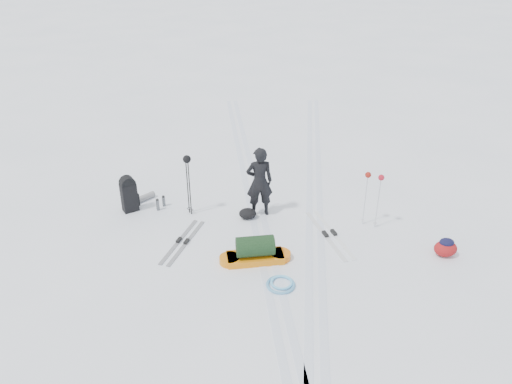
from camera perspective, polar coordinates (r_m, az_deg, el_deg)
The scene contains 14 objects.
ground at distance 10.48m, azimuth 0.66°, elevation -4.79°, with size 200.00×200.00×0.00m, color white.
snow_hill_backdrop at distance 134.86m, azimuth 26.34°, elevation -8.85°, with size 359.50×192.00×162.45m.
ski_tracks at distance 11.26m, azimuth 3.54°, elevation -2.27°, with size 3.38×17.97×0.01m.
skier at distance 10.79m, azimuth 0.39°, elevation 1.17°, with size 0.58×0.38×1.60m, color black.
pulk_sled at distance 9.58m, azimuth -0.09°, elevation -6.85°, with size 1.42×0.56×0.53m.
expedition_rucksack at distance 11.51m, azimuth -14.10°, elevation -0.20°, with size 0.68×0.88×0.85m.
ski_poles_black at distance 10.75m, azimuth -7.86°, elevation 2.91°, with size 0.17×0.18×1.42m.
ski_poles_silver at distance 10.53m, azimuth 13.32°, elevation 1.08°, with size 0.36×0.26×1.24m.
touring_skis_grey at distance 10.32m, azimuth -8.37°, elevation -5.63°, with size 0.82×1.67×0.06m.
touring_skis_white at distance 10.54m, azimuth 8.38°, elevation -4.81°, with size 0.77×1.95×0.07m.
rope_coil at distance 9.10m, azimuth 2.87°, elevation -10.43°, with size 0.54×0.54×0.06m.
small_daypack at distance 10.40m, azimuth 20.86°, elevation -5.94°, with size 0.56×0.53×0.38m.
thermos_pair at distance 11.53m, azimuth -10.84°, elevation -1.24°, with size 0.20×0.27×0.28m.
stuff_sack at distance 10.95m, azimuth -0.96°, elevation -2.48°, with size 0.46×0.40×0.24m.
Camera 1 is at (-0.50, -8.77, 5.71)m, focal length 35.00 mm.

